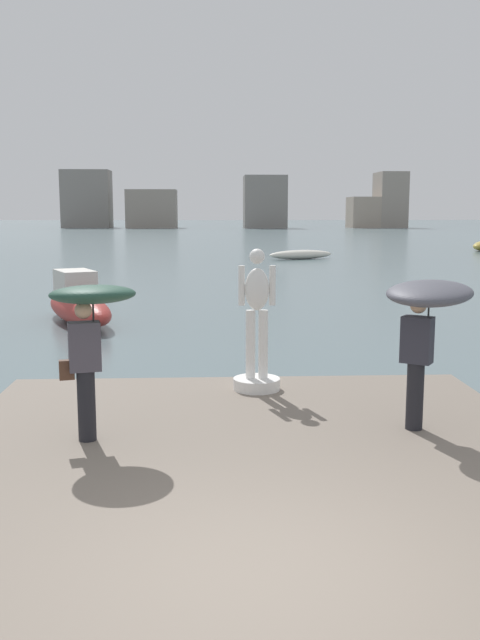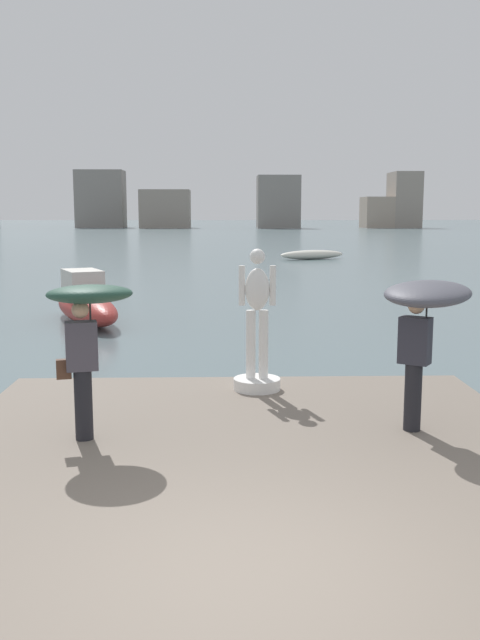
{
  "view_description": "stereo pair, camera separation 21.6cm",
  "coord_description": "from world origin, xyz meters",
  "views": [
    {
      "loc": [
        -0.52,
        -5.1,
        3.21
      ],
      "look_at": [
        0.0,
        5.5,
        1.55
      ],
      "focal_mm": 39.36,
      "sensor_mm": 36.0,
      "label": 1
    },
    {
      "loc": [
        -0.3,
        -5.11,
        3.21
      ],
      "look_at": [
        0.0,
        5.5,
        1.55
      ],
      "focal_mm": 39.36,
      "sensor_mm": 36.0,
      "label": 2
    }
  ],
  "objects": [
    {
      "name": "pier",
      "position": [
        0.0,
        1.78,
        0.2
      ],
      "size": [
        7.44,
        9.56,
        0.4
      ],
      "primitive_type": "cube",
      "color": "slate",
      "rests_on": "ground"
    },
    {
      "name": "ground_plane",
      "position": [
        0.0,
        40.0,
        0.0
      ],
      "size": [
        400.0,
        400.0,
        0.0
      ],
      "primitive_type": "plane",
      "color": "slate"
    },
    {
      "name": "statue_white_figure",
      "position": [
        0.28,
        5.7,
        1.22
      ],
      "size": [
        0.74,
        0.74,
        2.23
      ],
      "color": "white",
      "rests_on": "pier"
    },
    {
      "name": "onlooker_left",
      "position": [
        -1.92,
        3.37,
        1.94
      ],
      "size": [
        1.26,
        1.27,
        1.96
      ],
      "color": "black",
      "rests_on": "pier"
    },
    {
      "name": "distant_skyline",
      "position": [
        -0.39,
        128.43,
        4.52
      ],
      "size": [
        83.8,
        11.52,
        10.76
      ],
      "color": "gray",
      "rests_on": "ground"
    },
    {
      "name": "boat_leftward",
      "position": [
        -4.19,
        15.09,
        0.55
      ],
      "size": [
        3.13,
        4.89,
        1.5
      ],
      "color": "#9E2D28",
      "rests_on": "ground"
    },
    {
      "name": "boat_rightward",
      "position": [
        5.83,
        41.52,
        0.3
      ],
      "size": [
        4.68,
        2.5,
        0.61
      ],
      "color": "silver",
      "rests_on": "ground"
    },
    {
      "name": "onlooker_right",
      "position": [
        2.26,
        3.54,
        1.96
      ],
      "size": [
        1.5,
        1.51,
        1.98
      ],
      "color": "black",
      "rests_on": "pier"
    }
  ]
}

